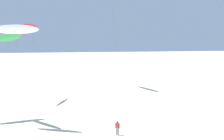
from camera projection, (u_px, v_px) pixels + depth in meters
flying_kite_0 at (7, 38)px, 32.88m from camera, size 4.83×7.11×11.34m
flying_kite_2 at (30, 26)px, 43.45m from camera, size 4.86×10.85×12.63m
flying_kite_7 at (15, 29)px, 30.62m from camera, size 5.75×9.06×12.13m
person_foreground_walker at (117, 127)px, 30.52m from camera, size 0.47×0.31×1.65m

